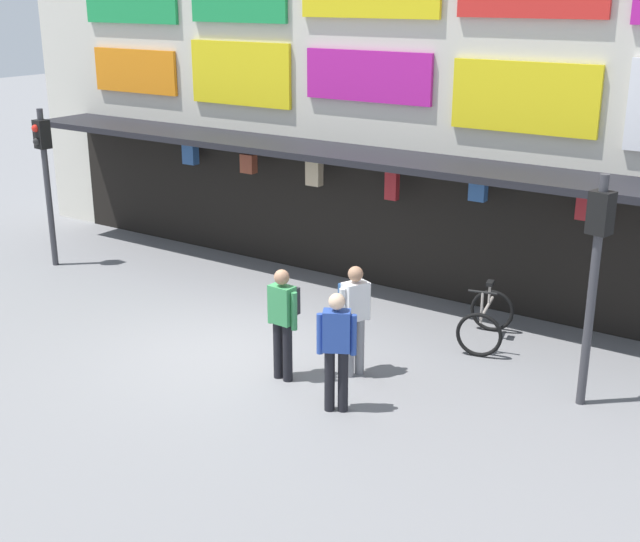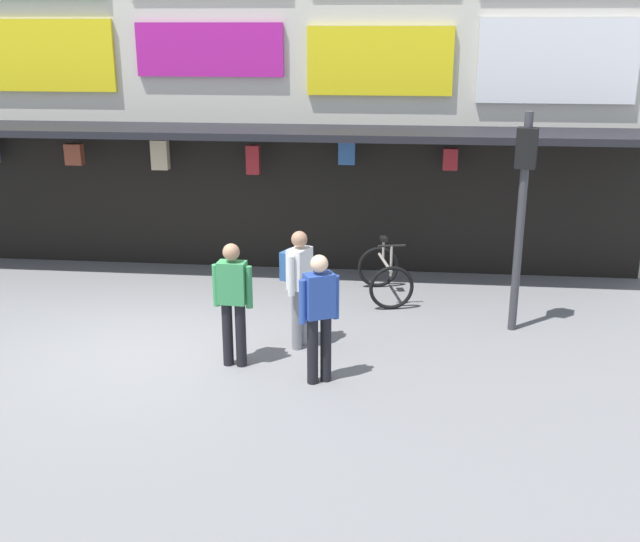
% 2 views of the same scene
% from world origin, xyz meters
% --- Properties ---
extents(ground_plane, '(80.00, 80.00, 0.00)m').
position_xyz_m(ground_plane, '(0.00, 0.00, 0.00)').
color(ground_plane, slate).
extents(shopfront, '(18.00, 2.60, 8.00)m').
position_xyz_m(shopfront, '(-0.00, 4.57, 3.96)').
color(shopfront, beige).
rests_on(shopfront, ground).
extents(traffic_light_near, '(0.31, 0.34, 3.20)m').
position_xyz_m(traffic_light_near, '(-5.84, 1.29, 2.14)').
color(traffic_light_near, '#38383D').
rests_on(traffic_light_near, ground).
extents(traffic_light_far, '(0.33, 0.35, 3.20)m').
position_xyz_m(traffic_light_far, '(5.09, 1.31, 2.14)').
color(traffic_light_far, '#38383D').
rests_on(traffic_light_far, ground).
extents(bicycle_parked, '(0.96, 1.29, 1.05)m').
position_xyz_m(bicycle_parked, '(3.16, 2.48, 0.39)').
color(bicycle_parked, black).
rests_on(bicycle_parked, ground).
extents(pedestrian_in_green, '(0.53, 0.37, 1.68)m').
position_xyz_m(pedestrian_in_green, '(1.25, -0.35, 0.98)').
color(pedestrian_in_green, black).
rests_on(pedestrian_in_green, ground).
extents(pedestrian_in_blue, '(0.48, 0.37, 1.68)m').
position_xyz_m(pedestrian_in_blue, '(2.42, -0.75, 0.95)').
color(pedestrian_in_blue, black).
rests_on(pedestrian_in_blue, ground).
extents(pedestrian_in_yellow, '(0.45, 0.49, 1.68)m').
position_xyz_m(pedestrian_in_yellow, '(2.01, 0.34, 0.98)').
color(pedestrian_in_yellow, gray).
rests_on(pedestrian_in_yellow, ground).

